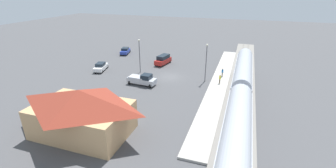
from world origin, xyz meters
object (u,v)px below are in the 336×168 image
at_px(pedestrian_on_platform, 220,78).
at_px(pickup_silver, 142,79).
at_px(light_pole_lot_center, 139,52).
at_px(pedestrian_waiting_far, 222,72).
at_px(sedan_blue, 125,51).
at_px(sedan_white, 101,67).
at_px(light_pole_near_platform, 206,58).
at_px(suv_red, 163,60).
at_px(passenger_train, 235,140).
at_px(station_building, 81,111).

height_order(pedestrian_on_platform, pickup_silver, pickup_silver).
relative_size(pedestrian_on_platform, light_pole_lot_center, 0.24).
xyz_separation_m(pedestrian_waiting_far, light_pole_lot_center, (16.96, 2.26, 3.25)).
xyz_separation_m(sedan_blue, sedan_white, (-1.57, 14.02, 0.00)).
height_order(pedestrian_on_platform, sedan_blue, pedestrian_on_platform).
bearing_deg(sedan_white, light_pole_near_platform, -177.63).
bearing_deg(pedestrian_on_platform, suv_red, -30.62).
distance_m(sedan_blue, light_pole_lot_center, 16.48).
bearing_deg(light_pole_near_platform, suv_red, -33.86).
height_order(passenger_train, light_pole_lot_center, light_pole_lot_center).
distance_m(passenger_train, pedestrian_waiting_far, 24.92).
height_order(pedestrian_waiting_far, sedan_white, pedestrian_waiting_far).
distance_m(pedestrian_on_platform, suv_red, 16.50).
height_order(passenger_train, sedan_white, passenger_train).
xyz_separation_m(pedestrian_waiting_far, sedan_white, (25.65, 3.90, -0.40)).
xyz_separation_m(pedestrian_on_platform, sedan_blue, (27.18, -13.90, -0.40)).
relative_size(sedan_white, pickup_silver, 0.87).
height_order(passenger_train, pickup_silver, passenger_train).
bearing_deg(pickup_silver, suv_red, -87.78).
bearing_deg(station_building, light_pole_lot_center, -82.85).
height_order(sedan_blue, pickup_silver, pickup_silver).
bearing_deg(light_pole_near_platform, pedestrian_waiting_far, -134.72).
height_order(station_building, pedestrian_waiting_far, station_building).
bearing_deg(light_pole_near_platform, sedan_white, 2.37).
bearing_deg(sedan_white, sedan_blue, -83.61).
xyz_separation_m(passenger_train, pedestrian_waiting_far, (3.87, -24.57, -1.58)).
height_order(light_pole_near_platform, light_pole_lot_center, light_pole_near_platform).
distance_m(pedestrian_on_platform, pickup_silver, 14.43).
relative_size(pickup_silver, light_pole_near_platform, 0.75).
bearing_deg(pickup_silver, sedan_blue, -53.80).
bearing_deg(passenger_train, light_pole_near_platform, -72.53).
xyz_separation_m(suv_red, sedan_white, (11.41, 8.52, -0.27)).
relative_size(station_building, pedestrian_waiting_far, 7.07).
distance_m(pedestrian_waiting_far, sedan_blue, 29.04).
relative_size(pedestrian_waiting_far, light_pole_near_platform, 0.23).
bearing_deg(light_pole_lot_center, passenger_train, 133.03).
bearing_deg(sedan_white, pickup_silver, 159.71).
bearing_deg(light_pole_near_platform, light_pole_lot_center, -2.87).
relative_size(sedan_blue, light_pole_near_platform, 0.65).
bearing_deg(pedestrian_on_platform, light_pole_near_platform, -15.83).
xyz_separation_m(passenger_train, light_pole_lot_center, (20.83, -22.31, 1.67)).
xyz_separation_m(passenger_train, sedan_blue, (31.09, -34.68, -1.98)).
bearing_deg(pickup_silver, passenger_train, 137.26).
height_order(suv_red, light_pole_lot_center, light_pole_lot_center).
bearing_deg(pedestrian_on_platform, station_building, 56.16).
relative_size(pedestrian_on_platform, sedan_blue, 0.36).
bearing_deg(pickup_silver, light_pole_near_platform, -153.68).
relative_size(pedestrian_waiting_far, suv_red, 0.33).
distance_m(sedan_blue, sedan_white, 14.10).
bearing_deg(sedan_white, suv_red, -143.24).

